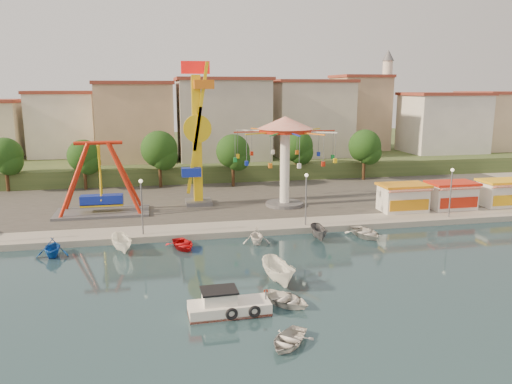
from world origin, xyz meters
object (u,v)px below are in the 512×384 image
object	(u,v)px
pirate_ship_ride	(101,180)
wave_swinger	(285,141)
skiff	(279,272)
cabin_motorboat	(227,307)
rowboat_a	(286,299)
kamikaze_tower	(198,137)

from	to	relation	value
pirate_ship_ride	wave_swinger	bearing A→B (deg)	-0.70
skiff	pirate_ship_ride	bearing A→B (deg)	117.03
cabin_motorboat	skiff	xyz separation A→B (m)	(4.44, 4.23, 0.40)
rowboat_a	pirate_ship_ride	bearing A→B (deg)	81.26
wave_swinger	skiff	world-z (taller)	wave_swinger
rowboat_a	skiff	size ratio (longest dim) A/B	0.78
pirate_ship_ride	skiff	size ratio (longest dim) A/B	2.17
pirate_ship_ride	rowboat_a	xyz separation A→B (m)	(14.04, -25.45, -4.02)
kamikaze_tower	wave_swinger	world-z (taller)	kamikaze_tower
kamikaze_tower	cabin_motorboat	size ratio (longest dim) A/B	3.15
kamikaze_tower	pirate_ship_ride	bearing A→B (deg)	-168.51
kamikaze_tower	rowboat_a	distance (m)	29.03
kamikaze_tower	wave_swinger	size ratio (longest dim) A/B	1.42
wave_swinger	rowboat_a	bearing A→B (deg)	-104.48
wave_swinger	cabin_motorboat	size ratio (longest dim) A/B	2.21
pirate_ship_ride	wave_swinger	world-z (taller)	wave_swinger
rowboat_a	kamikaze_tower	bearing A→B (deg)	59.01
wave_swinger	rowboat_a	world-z (taller)	wave_swinger
wave_swinger	pirate_ship_ride	bearing A→B (deg)	179.30
pirate_ship_ride	rowboat_a	size ratio (longest dim) A/B	2.78
wave_swinger	rowboat_a	xyz separation A→B (m)	(-6.51, -25.20, -7.82)
skiff	rowboat_a	bearing A→B (deg)	-102.91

